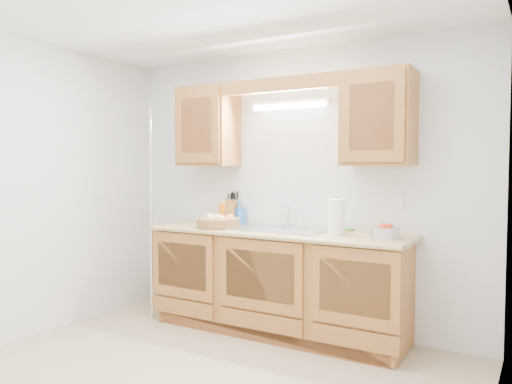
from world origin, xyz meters
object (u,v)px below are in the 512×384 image
Objects in this scene: fruit_basket at (218,221)px; apple_bowl at (385,232)px; knife_block at (232,211)px; paper_towel at (336,217)px.

fruit_basket is 1.95× the size of apple_bowl.
apple_bowl is at bearing -17.42° from knife_block.
fruit_basket is 1.09m from paper_towel.
fruit_basket is 1.49× the size of knife_block.
knife_block is 0.95× the size of paper_towel.
paper_towel is 0.41m from apple_bowl.
knife_block is (-0.08, 0.35, 0.06)m from fruit_basket.
knife_block is at bearing 170.33° from apple_bowl.
knife_block is 1.59m from apple_bowl.
apple_bowl is at bearing -3.17° from paper_towel.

